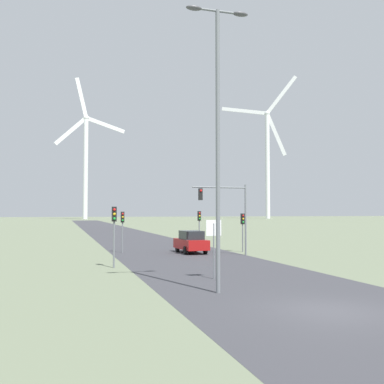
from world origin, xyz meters
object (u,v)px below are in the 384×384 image
(stop_sign_far, at_px, (214,231))
(traffic_light_post_near_right, at_px, (243,224))
(traffic_light_post_near_left, at_px, (114,223))
(traffic_light_post_mid_right, at_px, (199,221))
(streetlamp, at_px, (218,119))
(traffic_light_post_mid_left, at_px, (123,223))
(wind_turbine_center, at_px, (267,153))
(stop_sign_near, at_px, (214,238))
(wind_turbine_left, at_px, (86,157))
(car_approaching, at_px, (191,242))
(traffic_light_mast_overhead, at_px, (227,204))

(stop_sign_far, distance_m, traffic_light_post_near_right, 2.57)
(traffic_light_post_near_left, height_order, traffic_light_post_mid_right, traffic_light_post_near_left)
(traffic_light_post_near_left, distance_m, traffic_light_post_mid_right, 15.77)
(streetlamp, bearing_deg, traffic_light_post_mid_left, 94.18)
(traffic_light_post_near_left, bearing_deg, stop_sign_far, 43.61)
(traffic_light_post_mid_left, bearing_deg, wind_turbine_center, 60.65)
(streetlamp, distance_m, traffic_light_post_mid_left, 20.26)
(stop_sign_far, height_order, traffic_light_post_near_left, traffic_light_post_near_left)
(streetlamp, xyz_separation_m, wind_turbine_center, (94.09, 189.51, 25.77))
(stop_sign_near, relative_size, traffic_light_post_mid_right, 0.86)
(stop_sign_far, distance_m, wind_turbine_left, 180.30)
(stop_sign_near, xyz_separation_m, traffic_light_post_near_left, (-4.35, 5.87, 0.63))
(traffic_light_post_near_left, xyz_separation_m, wind_turbine_left, (7.54, 187.22, 26.47))
(wind_turbine_center, bearing_deg, traffic_light_post_mid_right, -117.77)
(car_approaching, distance_m, wind_turbine_center, 196.58)
(traffic_light_post_near_left, relative_size, traffic_light_post_mid_right, 1.07)
(traffic_light_post_mid_right, bearing_deg, streetlamp, -105.22)
(traffic_light_post_near_left, bearing_deg, traffic_light_post_mid_right, 53.73)
(stop_sign_near, relative_size, traffic_light_post_mid_left, 0.87)
(traffic_light_post_mid_left, distance_m, traffic_light_post_mid_right, 8.01)
(traffic_light_post_mid_left, height_order, wind_turbine_center, wind_turbine_center)
(traffic_light_post_near_right, bearing_deg, streetlamp, -115.73)
(streetlamp, distance_m, wind_turbine_center, 213.15)
(traffic_light_post_near_right, distance_m, traffic_light_post_mid_right, 5.46)
(streetlamp, bearing_deg, traffic_light_post_mid_right, 74.78)
(streetlamp, distance_m, car_approaching, 19.33)
(traffic_light_post_mid_left, height_order, traffic_light_post_mid_right, traffic_light_post_mid_right)
(stop_sign_near, distance_m, traffic_light_post_near_left, 7.33)
(stop_sign_far, xyz_separation_m, traffic_light_post_mid_right, (-0.15, 3.68, 0.77))
(stop_sign_near, relative_size, traffic_light_post_near_right, 0.92)
(traffic_light_post_near_right, distance_m, wind_turbine_center, 194.69)
(streetlamp, xyz_separation_m, traffic_light_mast_overhead, (5.96, 14.78, -3.38))
(traffic_light_post_mid_right, bearing_deg, wind_turbine_left, 90.59)
(traffic_light_post_near_right, bearing_deg, stop_sign_near, -118.11)
(stop_sign_near, height_order, traffic_light_post_near_right, traffic_light_post_near_right)
(stop_sign_far, xyz_separation_m, wind_turbine_left, (-1.93, 178.19, 27.42))
(wind_turbine_center, bearing_deg, car_approaching, -117.69)
(traffic_light_post_near_right, height_order, wind_turbine_center, wind_turbine_center)
(traffic_light_post_mid_left, xyz_separation_m, wind_turbine_left, (5.74, 177.26, 26.69))
(streetlamp, height_order, traffic_light_mast_overhead, streetlamp)
(streetlamp, height_order, stop_sign_far, streetlamp)
(traffic_light_post_near_left, bearing_deg, wind_turbine_center, 61.58)
(traffic_light_post_near_right, distance_m, traffic_light_post_mid_left, 10.07)
(traffic_light_post_mid_right, relative_size, wind_turbine_center, 0.05)
(stop_sign_far, height_order, traffic_light_post_near_right, traffic_light_post_near_right)
(stop_sign_far, bearing_deg, traffic_light_post_mid_right, 92.32)
(car_approaching, relative_size, wind_turbine_center, 0.06)
(traffic_light_post_mid_right, bearing_deg, traffic_light_mast_overhead, -90.94)
(streetlamp, bearing_deg, stop_sign_far, 71.54)
(stop_sign_near, xyz_separation_m, wind_turbine_center, (92.98, 185.73, 31.02))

